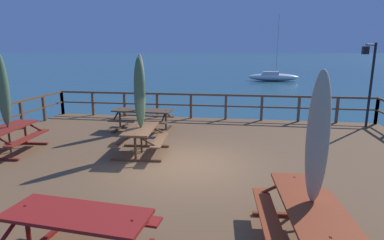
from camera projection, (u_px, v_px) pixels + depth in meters
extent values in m
plane|color=#2D5B6B|center=(187.00, 193.00, 8.58)|extent=(600.00, 600.00, 0.00)
cube|color=brown|center=(187.00, 179.00, 8.49)|extent=(13.89, 11.58, 0.83)
cube|color=brown|center=(208.00, 95.00, 13.61)|extent=(13.59, 0.09, 0.08)
cube|color=brown|center=(208.00, 106.00, 13.72)|extent=(13.59, 0.07, 0.06)
cube|color=brown|center=(62.00, 103.00, 14.70)|extent=(0.10, 0.10, 1.05)
cube|color=brown|center=(93.00, 104.00, 14.49)|extent=(0.10, 0.10, 1.05)
cube|color=brown|center=(125.00, 105.00, 14.27)|extent=(0.10, 0.10, 1.05)
cube|color=brown|center=(157.00, 105.00, 14.05)|extent=(0.10, 0.10, 1.05)
cube|color=brown|center=(191.00, 106.00, 13.84)|extent=(0.10, 0.10, 1.05)
cube|color=brown|center=(226.00, 107.00, 13.62)|extent=(0.10, 0.10, 1.05)
cube|color=brown|center=(262.00, 108.00, 13.40)|extent=(0.10, 0.10, 1.05)
cube|color=brown|center=(299.00, 109.00, 13.18)|extent=(0.10, 0.10, 1.05)
cube|color=brown|center=(337.00, 110.00, 12.97)|extent=(0.10, 0.10, 1.05)
cube|color=brown|center=(377.00, 111.00, 12.75)|extent=(0.10, 0.10, 1.05)
cube|color=brown|center=(22.00, 115.00, 11.98)|extent=(0.10, 0.10, 1.05)
cube|color=brown|center=(44.00, 108.00, 13.34)|extent=(0.10, 0.10, 1.05)
cube|color=brown|center=(62.00, 103.00, 14.70)|extent=(0.10, 0.10, 1.05)
cube|color=brown|center=(377.00, 111.00, 12.75)|extent=(0.10, 0.10, 1.05)
cube|color=brown|center=(141.00, 129.00, 9.08)|extent=(0.86, 1.71, 0.05)
cube|color=brown|center=(160.00, 139.00, 9.10)|extent=(0.38, 1.68, 0.04)
cube|color=brown|center=(122.00, 138.00, 9.19)|extent=(0.38, 1.68, 0.04)
cube|color=brown|center=(136.00, 160.00, 8.60)|extent=(1.40, 0.17, 0.06)
cylinder|color=brown|center=(135.00, 148.00, 8.53)|extent=(0.07, 0.07, 0.74)
cylinder|color=brown|center=(145.00, 140.00, 8.46)|extent=(0.63, 0.10, 0.37)
cylinder|color=brown|center=(125.00, 140.00, 8.50)|extent=(0.63, 0.10, 0.37)
cube|color=brown|center=(147.00, 146.00, 9.87)|extent=(1.40, 0.17, 0.06)
cylinder|color=brown|center=(146.00, 135.00, 9.79)|extent=(0.07, 0.07, 0.74)
cylinder|color=brown|center=(155.00, 129.00, 9.72)|extent=(0.63, 0.10, 0.37)
cylinder|color=brown|center=(137.00, 128.00, 9.77)|extent=(0.63, 0.10, 0.37)
cube|color=#993819|center=(309.00, 203.00, 4.71)|extent=(0.91, 2.25, 0.05)
cube|color=#993819|center=(346.00, 223.00, 4.73)|extent=(0.43, 2.21, 0.04)
cube|color=#993819|center=(270.00, 220.00, 4.82)|extent=(0.43, 2.21, 0.04)
cube|color=maroon|center=(292.00, 215.00, 5.76)|extent=(1.40, 0.18, 0.06)
cylinder|color=maroon|center=(293.00, 198.00, 5.69)|extent=(0.07, 0.07, 0.74)
cylinder|color=maroon|center=(310.00, 187.00, 5.62)|extent=(0.63, 0.10, 0.37)
cylinder|color=maroon|center=(278.00, 186.00, 5.66)|extent=(0.63, 0.10, 0.37)
cube|color=maroon|center=(9.00, 127.00, 9.25)|extent=(0.88, 1.91, 0.05)
cube|color=maroon|center=(28.00, 138.00, 9.28)|extent=(0.40, 1.88, 0.04)
cylinder|color=maroon|center=(1.00, 140.00, 8.53)|extent=(0.63, 0.10, 0.37)
cube|color=maroon|center=(27.00, 143.00, 10.14)|extent=(1.40, 0.17, 0.06)
cylinder|color=maroon|center=(25.00, 133.00, 10.07)|extent=(0.07, 0.07, 0.74)
cylinder|color=maroon|center=(33.00, 126.00, 10.00)|extent=(0.63, 0.10, 0.37)
cylinder|color=maroon|center=(16.00, 126.00, 10.04)|extent=(0.63, 0.10, 0.37)
cube|color=brown|center=(142.00, 110.00, 11.78)|extent=(2.20, 0.87, 0.05)
cube|color=brown|center=(137.00, 122.00, 11.31)|extent=(2.18, 0.39, 0.04)
cube|color=brown|center=(148.00, 115.00, 12.38)|extent=(2.18, 0.39, 0.04)
cube|color=#432F1F|center=(120.00, 128.00, 12.11)|extent=(0.15, 1.40, 0.06)
cylinder|color=#432F1F|center=(120.00, 119.00, 12.03)|extent=(0.07, 0.07, 0.74)
cylinder|color=#432F1F|center=(117.00, 115.00, 11.72)|extent=(0.09, 0.63, 0.37)
cylinder|color=#432F1F|center=(123.00, 112.00, 12.25)|extent=(0.09, 0.63, 0.37)
cube|color=#432F1F|center=(166.00, 130.00, 11.76)|extent=(0.15, 1.40, 0.06)
cylinder|color=#432F1F|center=(166.00, 121.00, 11.69)|extent=(0.07, 0.07, 0.74)
cylinder|color=#432F1F|center=(164.00, 117.00, 11.37)|extent=(0.09, 0.63, 0.37)
cylinder|color=#432F1F|center=(168.00, 114.00, 11.91)|extent=(0.09, 0.63, 0.37)
cube|color=maroon|center=(76.00, 215.00, 4.38)|extent=(2.09, 0.95, 0.05)
cube|color=maroon|center=(99.00, 214.00, 4.98)|extent=(2.04, 0.47, 0.04)
cylinder|color=maroon|center=(28.00, 231.00, 4.66)|extent=(0.07, 0.07, 0.74)
cylinder|color=maroon|center=(11.00, 227.00, 4.34)|extent=(0.12, 0.63, 0.37)
cylinder|color=maroon|center=(40.00, 208.00, 4.87)|extent=(0.12, 0.63, 0.37)
cylinder|color=maroon|center=(141.00, 222.00, 4.48)|extent=(0.12, 0.63, 0.37)
cylinder|color=#4C3828|center=(140.00, 109.00, 9.03)|extent=(0.06, 0.06, 2.62)
ellipsoid|color=#4C704C|center=(140.00, 93.00, 8.93)|extent=(0.32, 0.32, 1.99)
cylinder|color=#2D432D|center=(140.00, 98.00, 8.97)|extent=(0.21, 0.21, 0.05)
cone|color=#4C3828|center=(138.00, 59.00, 8.73)|extent=(0.10, 0.10, 0.14)
cylinder|color=#4C3828|center=(315.00, 168.00, 4.60)|extent=(0.06, 0.06, 2.57)
ellipsoid|color=tan|center=(318.00, 138.00, 4.50)|extent=(0.32, 0.32, 1.95)
cylinder|color=#71614F|center=(317.00, 148.00, 4.53)|extent=(0.21, 0.21, 0.05)
cone|color=#4C3828|center=(324.00, 74.00, 4.30)|extent=(0.10, 0.10, 0.14)
cylinder|color=#4C3828|center=(5.00, 107.00, 9.04)|extent=(0.06, 0.06, 2.72)
ellipsoid|color=#4C704C|center=(3.00, 90.00, 8.93)|extent=(0.32, 0.32, 2.07)
cylinder|color=#2D432D|center=(4.00, 96.00, 8.97)|extent=(0.21, 0.21, 0.05)
cylinder|color=#4C3828|center=(141.00, 95.00, 11.68)|extent=(0.06, 0.06, 2.65)
ellipsoid|color=#CCB793|center=(140.00, 82.00, 11.58)|extent=(0.32, 0.32, 2.01)
cylinder|color=#7A6E58|center=(140.00, 86.00, 11.61)|extent=(0.21, 0.21, 0.05)
cone|color=#4C3828|center=(139.00, 56.00, 11.37)|extent=(0.10, 0.10, 0.14)
cylinder|color=black|center=(371.00, 86.00, 12.06)|extent=(0.09, 0.09, 3.20)
cylinder|color=black|center=(371.00, 45.00, 11.61)|extent=(0.48, 0.37, 0.06)
cube|color=black|center=(365.00, 50.00, 11.53)|extent=(0.20, 0.20, 0.28)
sphere|color=#F4E08C|center=(365.00, 50.00, 11.53)|extent=(0.14, 0.14, 0.14)
ellipsoid|color=white|center=(273.00, 77.00, 38.24)|extent=(6.01, 1.72, 0.90)
cube|color=silver|center=(271.00, 73.00, 38.18)|extent=(1.81, 1.11, 0.36)
cylinder|color=silver|center=(278.00, 45.00, 37.38)|extent=(0.10, 0.10, 7.00)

